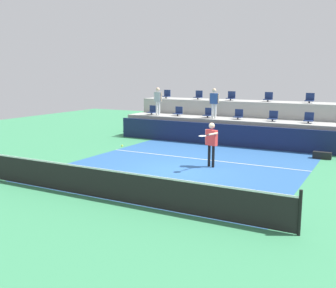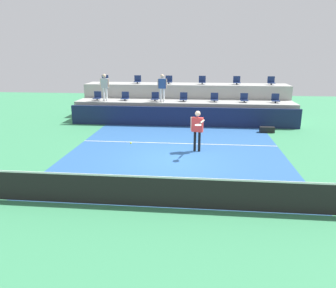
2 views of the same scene
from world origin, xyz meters
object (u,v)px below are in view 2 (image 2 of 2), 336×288
at_px(spectator_in_grey, 105,85).
at_px(equipment_bag, 267,130).
at_px(stadium_chair_lower_mid_left, 155,97).
at_px(stadium_chair_upper_left, 138,80).
at_px(stadium_chair_lower_far_left, 97,96).
at_px(stadium_chair_lower_left, 125,97).
at_px(stadium_chair_upper_mid_right, 202,81).
at_px(spectator_in_white, 162,86).
at_px(stadium_chair_lower_right, 244,99).
at_px(tennis_ball, 131,143).
at_px(stadium_chair_lower_far_right, 275,99).
at_px(tennis_player, 197,127).
at_px(stadium_chair_upper_mid_left, 169,80).
at_px(stadium_chair_upper_far_left, 105,80).
at_px(stadium_chair_lower_center, 184,98).
at_px(stadium_chair_upper_far_right, 271,81).
at_px(stadium_chair_lower_mid_right, 214,98).
at_px(stadium_chair_upper_right, 237,81).

height_order(spectator_in_grey, equipment_bag, spectator_in_grey).
distance_m(stadium_chair_lower_mid_left, stadium_chair_upper_left, 2.44).
distance_m(stadium_chair_lower_far_left, stadium_chair_lower_left, 1.73).
bearing_deg(stadium_chair_lower_left, spectator_in_grey, -161.02).
height_order(stadium_chair_upper_mid_right, spectator_in_white, spectator_in_white).
relative_size(stadium_chair_lower_right, spectator_in_white, 0.32).
distance_m(stadium_chair_lower_right, tennis_ball, 10.05).
distance_m(stadium_chair_lower_right, stadium_chair_lower_far_right, 1.79).
height_order(stadium_chair_upper_mid_right, tennis_player, stadium_chair_upper_mid_right).
height_order(stadium_chair_lower_right, stadium_chair_upper_left, stadium_chair_upper_left).
bearing_deg(stadium_chair_upper_mid_left, stadium_chair_upper_far_left, 180.00).
bearing_deg(stadium_chair_lower_right, stadium_chair_lower_center, 180.00).
bearing_deg(stadium_chair_lower_far_left, stadium_chair_lower_mid_left, 0.00).
relative_size(stadium_chair_lower_right, stadium_chair_upper_mid_left, 1.00).
relative_size(stadium_chair_lower_far_left, stadium_chair_upper_left, 1.00).
relative_size(stadium_chair_upper_far_left, tennis_ball, 7.65).
height_order(stadium_chair_upper_left, tennis_ball, stadium_chair_upper_left).
distance_m(stadium_chair_lower_far_left, tennis_player, 8.62).
bearing_deg(stadium_chair_lower_far_right, tennis_player, -126.57).
bearing_deg(equipment_bag, spectator_in_grey, 168.57).
bearing_deg(stadium_chair_upper_left, tennis_ball, -80.35).
relative_size(stadium_chair_upper_far_right, tennis_player, 0.30).
bearing_deg(spectator_in_white, stadium_chair_lower_far_right, 3.34).
bearing_deg(stadium_chair_upper_mid_left, stadium_chair_upper_mid_right, 0.00).
bearing_deg(stadium_chair_upper_far_right, stadium_chair_lower_mid_right, -153.21).
relative_size(stadium_chair_lower_far_right, tennis_player, 0.30).
distance_m(stadium_chair_upper_far_left, stadium_chair_upper_mid_left, 4.24).
bearing_deg(stadium_chair_upper_far_right, spectator_in_white, -161.76).
xyz_separation_m(stadium_chair_upper_far_left, stadium_chair_upper_mid_right, (6.39, 0.00, 0.00)).
bearing_deg(stadium_chair_upper_far_right, stadium_chair_lower_left, -168.63).
relative_size(stadium_chair_upper_far_right, equipment_bag, 0.68).
bearing_deg(stadium_chair_lower_mid_left, stadium_chair_upper_right, 19.87).
distance_m(stadium_chair_upper_far_right, tennis_ball, 12.59).
bearing_deg(spectator_in_white, stadium_chair_lower_right, 4.58).
bearing_deg(stadium_chair_upper_left, stadium_chair_lower_mid_left, -52.05).
height_order(stadium_chair_lower_mid_left, tennis_ball, stadium_chair_lower_mid_left).
xyz_separation_m(stadium_chair_lower_far_right, stadium_chair_upper_left, (-8.47, 1.80, 0.85)).
distance_m(spectator_in_white, equipment_bag, 6.41).
bearing_deg(stadium_chair_lower_right, stadium_chair_upper_mid_right, 143.94).
height_order(stadium_chair_upper_mid_left, equipment_bag, stadium_chair_upper_mid_left).
distance_m(stadium_chair_upper_far_left, stadium_chair_upper_far_right, 10.70).
xyz_separation_m(stadium_chair_lower_right, stadium_chair_upper_far_right, (1.83, 1.80, 0.85)).
distance_m(stadium_chair_lower_center, tennis_player, 6.06).
distance_m(stadium_chair_lower_left, stadium_chair_lower_mid_left, 1.84).
bearing_deg(stadium_chair_lower_far_right, stadium_chair_lower_right, 180.00).
relative_size(stadium_chair_upper_far_left, spectator_in_white, 0.32).
height_order(stadium_chair_upper_right, tennis_ball, stadium_chair_upper_right).
xyz_separation_m(stadium_chair_lower_right, spectator_in_white, (-4.79, -0.38, 0.74)).
distance_m(spectator_in_white, tennis_ball, 8.47).
bearing_deg(stadium_chair_upper_mid_left, tennis_ball, -91.40).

